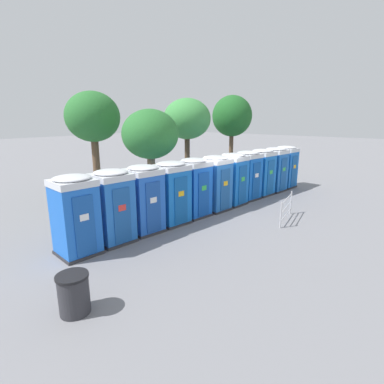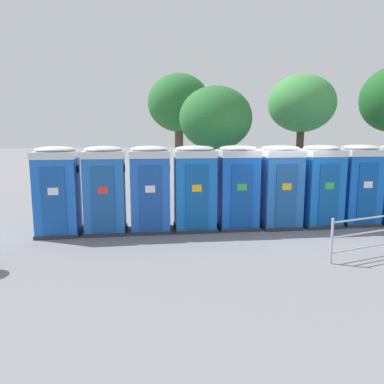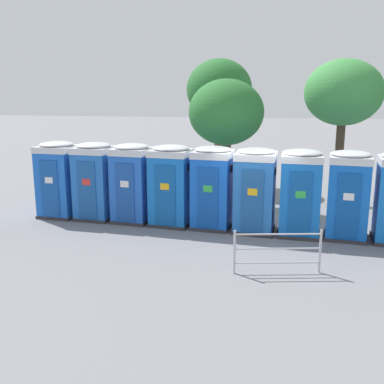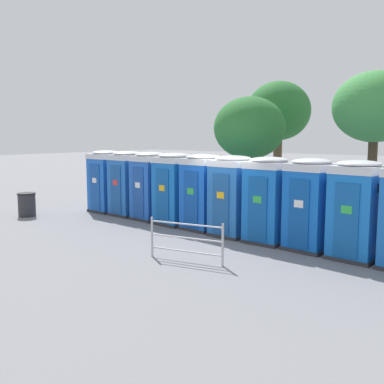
{
  "view_description": "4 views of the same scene",
  "coord_description": "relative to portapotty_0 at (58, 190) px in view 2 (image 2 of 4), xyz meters",
  "views": [
    {
      "loc": [
        -10.97,
        -8.06,
        4.21
      ],
      "look_at": [
        -1.49,
        -0.06,
        1.1
      ],
      "focal_mm": 28.0,
      "sensor_mm": 36.0,
      "label": 1
    },
    {
      "loc": [
        -5.1,
        -10.8,
        2.95
      ],
      "look_at": [
        -2.72,
        0.05,
        1.15
      ],
      "focal_mm": 35.0,
      "sensor_mm": 36.0,
      "label": 2
    },
    {
      "loc": [
        0.48,
        -13.43,
        4.16
      ],
      "look_at": [
        -1.97,
        -0.02,
        1.1
      ],
      "focal_mm": 42.0,
      "sensor_mm": 36.0,
      "label": 3
    },
    {
      "loc": [
        7.62,
        -11.95,
        3.17
      ],
      "look_at": [
        -1.79,
        -0.03,
        1.23
      ],
      "focal_mm": 42.0,
      "sensor_mm": 36.0,
      "label": 4
    }
  ],
  "objects": [
    {
      "name": "street_tree_2",
      "position": [
        4.65,
        6.08,
        2.9
      ],
      "size": [
        2.84,
        2.84,
        5.55
      ],
      "color": "brown",
      "rests_on": "ground"
    },
    {
      "name": "portapotty_7",
      "position": [
        9.22,
        -0.7,
        0.0
      ],
      "size": [
        1.29,
        1.33,
        2.54
      ],
      "color": "#2D2D33",
      "rests_on": "ground"
    },
    {
      "name": "event_barrier",
      "position": [
        7.26,
        -3.71,
        -0.72
      ],
      "size": [
        2.02,
        0.46,
        1.05
      ],
      "color": "#B7B7BC",
      "rests_on": "ground"
    },
    {
      "name": "portapotty_2",
      "position": [
        2.64,
        -0.15,
        0.0
      ],
      "size": [
        1.3,
        1.32,
        2.54
      ],
      "color": "#2D2D33",
      "rests_on": "ground"
    },
    {
      "name": "portapotty_3",
      "position": [
        3.95,
        -0.29,
        -0.0
      ],
      "size": [
        1.36,
        1.32,
        2.54
      ],
      "color": "#2D2D33",
      "rests_on": "ground"
    },
    {
      "name": "street_tree_3",
      "position": [
        5.36,
        2.42,
        2.1
      ],
      "size": [
        2.69,
        2.69,
        4.6
      ],
      "color": "brown",
      "rests_on": "ground"
    },
    {
      "name": "portapotty_1",
      "position": [
        1.32,
        -0.06,
        0.0
      ],
      "size": [
        1.28,
        1.29,
        2.54
      ],
      "color": "#2D2D33",
      "rests_on": "ground"
    },
    {
      "name": "street_tree_0",
      "position": [
        9.51,
        3.71,
        2.8
      ],
      "size": [
        2.83,
        2.83,
        5.32
      ],
      "color": "#4C3826",
      "rests_on": "ground"
    },
    {
      "name": "portapotty_5",
      "position": [
        6.58,
        -0.56,
        0.0
      ],
      "size": [
        1.29,
        1.29,
        2.54
      ],
      "color": "#2D2D33",
      "rests_on": "ground"
    },
    {
      "name": "portapotty_0",
      "position": [
        0.0,
        0.0,
        0.0
      ],
      "size": [
        1.28,
        1.28,
        2.54
      ],
      "color": "#2D2D33",
      "rests_on": "ground"
    },
    {
      "name": "portapotty_4",
      "position": [
        5.27,
        -0.37,
        0.0
      ],
      "size": [
        1.3,
        1.3,
        2.54
      ],
      "color": "#2D2D33",
      "rests_on": "ground"
    },
    {
      "name": "portapotty_6",
      "position": [
        7.9,
        -0.66,
        0.0
      ],
      "size": [
        1.24,
        1.26,
        2.54
      ],
      "color": "#2D2D33",
      "rests_on": "ground"
    },
    {
      "name": "ground_plane",
      "position": [
        6.6,
        -0.33,
        -1.28
      ],
      "size": [
        120.0,
        120.0,
        0.0
      ],
      "primitive_type": "plane",
      "color": "slate"
    }
  ]
}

